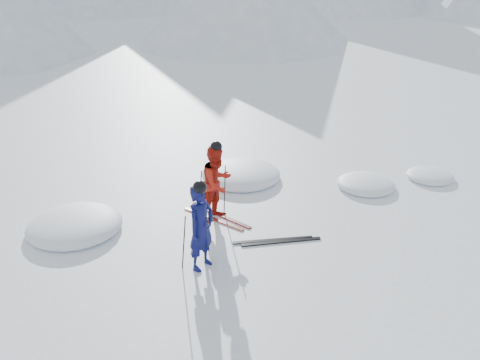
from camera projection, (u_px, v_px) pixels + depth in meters
ground at (316, 212)px, 11.83m from camera, size 160.00×160.00×0.00m
skier_blue at (201, 228)px, 9.45m from camera, size 0.72×0.60×1.71m
skier_red at (217, 183)px, 11.20m from camera, size 1.00×0.87×1.75m
pole_blue_left at (184, 242)px, 9.52m from camera, size 0.12×0.08×1.14m
pole_blue_right at (206, 232)px, 9.88m from camera, size 0.12×0.07×1.14m
pole_red_left at (200, 194)px, 11.35m from camera, size 0.12×0.09×1.16m
pole_red_right at (225, 189)px, 11.59m from camera, size 0.12×0.08×1.16m
ski_worn_left at (213, 219)px, 11.49m from camera, size 0.61×1.64×0.03m
ski_worn_right at (222, 216)px, 11.62m from camera, size 0.50×1.67×0.03m
ski_loose_a at (273, 240)px, 10.66m from camera, size 1.56×0.85×0.03m
ski_loose_b at (281, 242)px, 10.60m from camera, size 1.58×0.80×0.03m
snow_lumps at (220, 196)px, 12.58m from camera, size 10.33×4.58×0.46m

